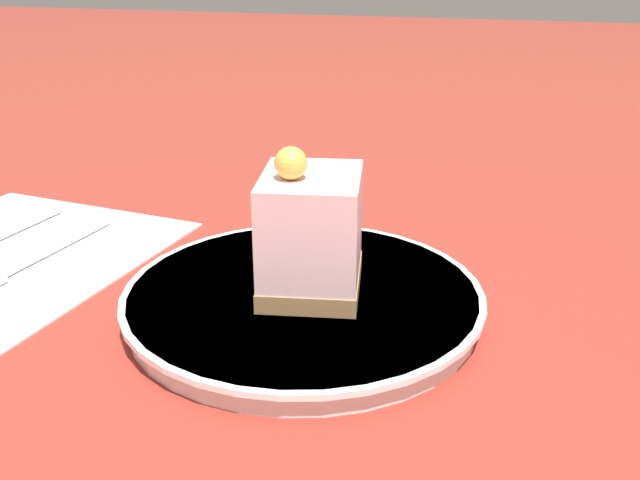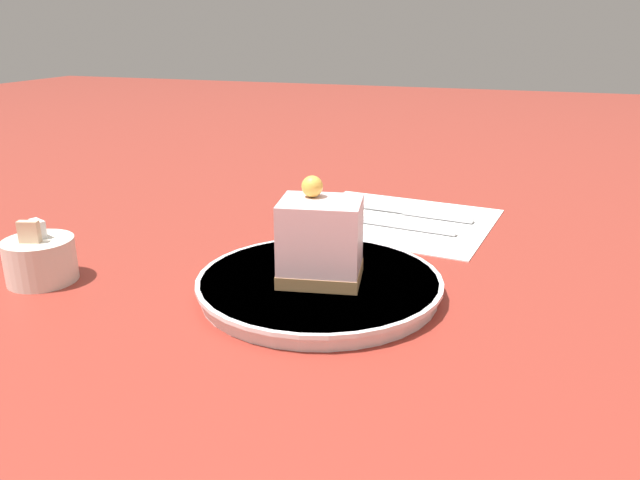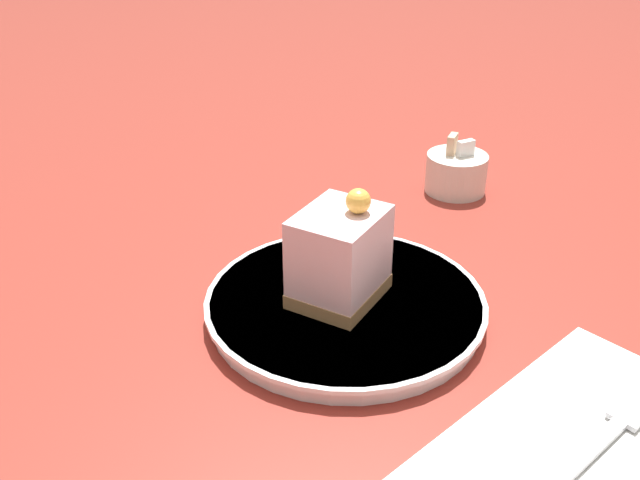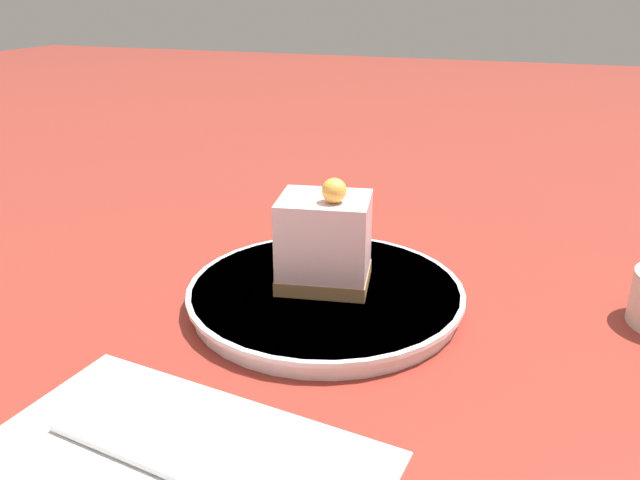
{
  "view_description": "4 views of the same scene",
  "coord_description": "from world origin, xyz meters",
  "px_view_note": "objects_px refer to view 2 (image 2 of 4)",
  "views": [
    {
      "loc": [
        -0.14,
        0.43,
        0.23
      ],
      "look_at": [
        -0.03,
        0.03,
        0.06
      ],
      "focal_mm": 40.0,
      "sensor_mm": 36.0,
      "label": 1
    },
    {
      "loc": [
        -0.54,
        -0.15,
        0.25
      ],
      "look_at": [
        -0.03,
        0.02,
        0.06
      ],
      "focal_mm": 35.0,
      "sensor_mm": 36.0,
      "label": 2
    },
    {
      "loc": [
        0.29,
        -0.37,
        0.35
      ],
      "look_at": [
        -0.03,
        0.01,
        0.08
      ],
      "focal_mm": 40.0,
      "sensor_mm": 36.0,
      "label": 3
    },
    {
      "loc": [
        0.44,
        0.18,
        0.26
      ],
      "look_at": [
        -0.03,
        0.02,
        0.05
      ],
      "focal_mm": 35.0,
      "sensor_mm": 36.0,
      "label": 4
    }
  ],
  "objects_px": {
    "plate": "(319,284)",
    "fork": "(378,222)",
    "knife": "(417,213)",
    "cake_slice": "(320,240)",
    "sugar_bowl": "(40,259)"
  },
  "relations": [
    {
      "from": "plate",
      "to": "fork",
      "type": "distance_m",
      "value": 0.23
    },
    {
      "from": "fork",
      "to": "knife",
      "type": "distance_m",
      "value": 0.07
    },
    {
      "from": "fork",
      "to": "knife",
      "type": "xyz_separation_m",
      "value": [
        0.06,
        -0.04,
        0.0
      ]
    },
    {
      "from": "cake_slice",
      "to": "sugar_bowl",
      "type": "bearing_deg",
      "value": 90.97
    },
    {
      "from": "plate",
      "to": "knife",
      "type": "distance_m",
      "value": 0.28
    },
    {
      "from": "sugar_bowl",
      "to": "knife",
      "type": "bearing_deg",
      "value": -43.19
    },
    {
      "from": "plate",
      "to": "cake_slice",
      "type": "bearing_deg",
      "value": -151.49
    },
    {
      "from": "cake_slice",
      "to": "sugar_bowl",
      "type": "relative_size",
      "value": 1.42
    },
    {
      "from": "sugar_bowl",
      "to": "cake_slice",
      "type": "bearing_deg",
      "value": -78.79
    },
    {
      "from": "fork",
      "to": "knife",
      "type": "relative_size",
      "value": 0.93
    },
    {
      "from": "fork",
      "to": "knife",
      "type": "bearing_deg",
      "value": -28.57
    },
    {
      "from": "fork",
      "to": "sugar_bowl",
      "type": "bearing_deg",
      "value": 143.01
    },
    {
      "from": "knife",
      "to": "sugar_bowl",
      "type": "relative_size",
      "value": 2.71
    },
    {
      "from": "cake_slice",
      "to": "knife",
      "type": "xyz_separation_m",
      "value": [
        0.29,
        -0.04,
        -0.05
      ]
    },
    {
      "from": "plate",
      "to": "cake_slice",
      "type": "height_order",
      "value": "cake_slice"
    }
  ]
}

